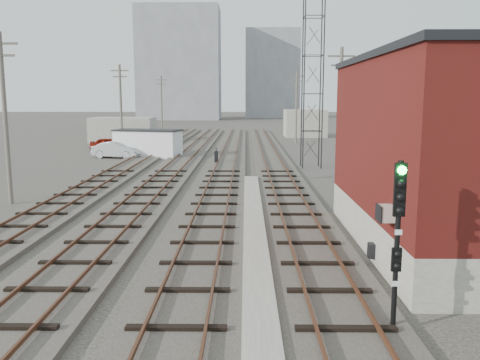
{
  "coord_description": "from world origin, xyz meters",
  "views": [
    {
      "loc": [
        0.14,
        -6.65,
        5.58
      ],
      "look_at": [
        -0.11,
        14.49,
        2.2
      ],
      "focal_mm": 38.0,
      "sensor_mm": 36.0,
      "label": 1
    }
  ],
  "objects_px": {
    "signal_mast": "(398,233)",
    "car_red": "(109,144)",
    "site_trailer": "(148,143)",
    "car_grey": "(133,140)",
    "switch_stand": "(216,157)",
    "car_silver": "(117,150)"
  },
  "relations": [
    {
      "from": "signal_mast",
      "to": "car_red",
      "type": "bearing_deg",
      "value": 112.94
    },
    {
      "from": "site_trailer",
      "to": "car_grey",
      "type": "relative_size",
      "value": 1.48
    },
    {
      "from": "switch_stand",
      "to": "car_silver",
      "type": "distance_m",
      "value": 10.83
    },
    {
      "from": "signal_mast",
      "to": "car_silver",
      "type": "bearing_deg",
      "value": 113.42
    },
    {
      "from": "car_red",
      "to": "car_silver",
      "type": "distance_m",
      "value": 8.1
    },
    {
      "from": "switch_stand",
      "to": "car_red",
      "type": "xyz_separation_m",
      "value": [
        -12.59,
        12.32,
        0.03
      ]
    },
    {
      "from": "car_grey",
      "to": "car_red",
      "type": "bearing_deg",
      "value": 172.07
    },
    {
      "from": "site_trailer",
      "to": "car_grey",
      "type": "height_order",
      "value": "site_trailer"
    },
    {
      "from": "car_silver",
      "to": "car_red",
      "type": "bearing_deg",
      "value": 34.85
    },
    {
      "from": "switch_stand",
      "to": "car_grey",
      "type": "relative_size",
      "value": 0.3
    },
    {
      "from": "signal_mast",
      "to": "car_grey",
      "type": "distance_m",
      "value": 53.48
    },
    {
      "from": "car_silver",
      "to": "car_grey",
      "type": "distance_m",
      "value": 14.03
    },
    {
      "from": "switch_stand",
      "to": "site_trailer",
      "type": "bearing_deg",
      "value": 137.21
    },
    {
      "from": "switch_stand",
      "to": "car_silver",
      "type": "relative_size",
      "value": 0.29
    },
    {
      "from": "car_red",
      "to": "car_silver",
      "type": "relative_size",
      "value": 0.84
    },
    {
      "from": "car_grey",
      "to": "signal_mast",
      "type": "bearing_deg",
      "value": -157.33
    },
    {
      "from": "site_trailer",
      "to": "car_grey",
      "type": "distance_m",
      "value": 13.93
    },
    {
      "from": "switch_stand",
      "to": "site_trailer",
      "type": "relative_size",
      "value": 0.2
    },
    {
      "from": "car_grey",
      "to": "switch_stand",
      "type": "bearing_deg",
      "value": -145.18
    },
    {
      "from": "site_trailer",
      "to": "car_grey",
      "type": "bearing_deg",
      "value": 122.4
    },
    {
      "from": "car_red",
      "to": "car_grey",
      "type": "bearing_deg",
      "value": -14.11
    },
    {
      "from": "site_trailer",
      "to": "car_silver",
      "type": "bearing_deg",
      "value": -151.26
    }
  ]
}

